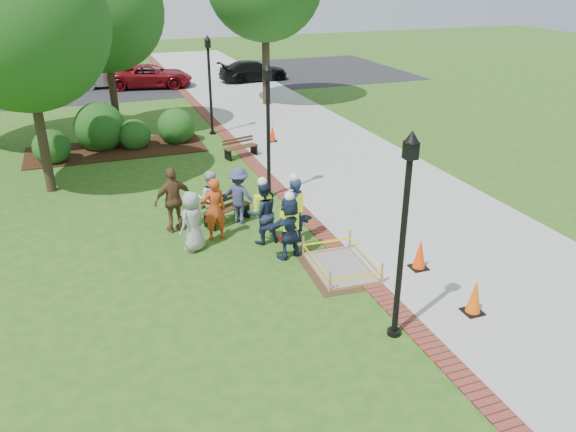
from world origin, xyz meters
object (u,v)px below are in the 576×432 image
object	(u,v)px
cone_front	(475,298)
wet_concrete_pad	(341,260)
bench_near	(227,214)
hivis_worker_c	(263,211)
lamp_near	(404,224)
hivis_worker_a	(289,225)
hivis_worker_b	(294,209)

from	to	relation	value
cone_front	wet_concrete_pad	bearing A→B (deg)	123.76
wet_concrete_pad	bench_near	bearing A→B (deg)	117.67
wet_concrete_pad	cone_front	size ratio (longest dim) A/B	2.95
wet_concrete_pad	hivis_worker_c	world-z (taller)	hivis_worker_c
wet_concrete_pad	lamp_near	world-z (taller)	lamp_near
wet_concrete_pad	hivis_worker_c	xyz separation A→B (m)	(-1.33, 2.07, 0.70)
wet_concrete_pad	hivis_worker_a	size ratio (longest dim) A/B	1.33
wet_concrete_pad	hivis_worker_a	xyz separation A→B (m)	(-0.96, 1.03, 0.66)
cone_front	bench_near	bearing A→B (deg)	120.38
bench_near	hivis_worker_c	bearing A→B (deg)	-69.65
hivis_worker_a	lamp_near	bearing A→B (deg)	-77.84
hivis_worker_c	hivis_worker_a	bearing A→B (deg)	-70.47
lamp_near	hivis_worker_c	world-z (taller)	lamp_near
wet_concrete_pad	hivis_worker_a	bearing A→B (deg)	132.96
lamp_near	hivis_worker_c	xyz separation A→B (m)	(-1.20, 4.91, -1.55)
bench_near	hivis_worker_a	world-z (taller)	hivis_worker_a
lamp_near	hivis_worker_b	world-z (taller)	lamp_near
cone_front	hivis_worker_b	xyz separation A→B (m)	(-2.41, 4.53, 0.59)
bench_near	hivis_worker_a	bearing A→B (deg)	-69.97
lamp_near	hivis_worker_b	distance (m)	4.87
hivis_worker_c	wet_concrete_pad	bearing A→B (deg)	-57.25
wet_concrete_pad	cone_front	xyz separation A→B (m)	(1.85, -2.76, 0.16)
hivis_worker_a	cone_front	bearing A→B (deg)	-53.50
bench_near	hivis_worker_a	distance (m)	2.88
lamp_near	hivis_worker_a	bearing A→B (deg)	102.16
cone_front	hivis_worker_a	world-z (taller)	hivis_worker_a
hivis_worker_c	hivis_worker_b	bearing A→B (deg)	-20.91
hivis_worker_a	bench_near	bearing A→B (deg)	110.03
cone_front	hivis_worker_b	bearing A→B (deg)	117.95
bench_near	hivis_worker_a	xyz separation A→B (m)	(0.96, -2.63, 0.64)
cone_front	hivis_worker_c	world-z (taller)	hivis_worker_c
bench_near	hivis_worker_b	distance (m)	2.45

